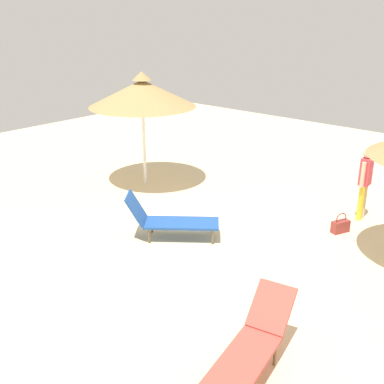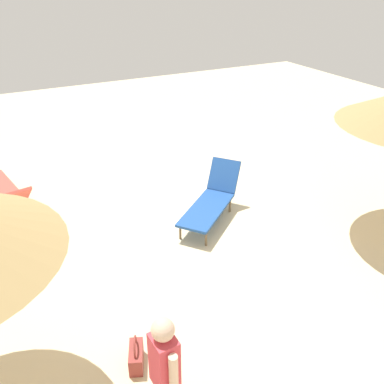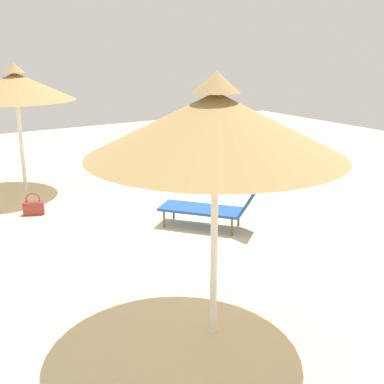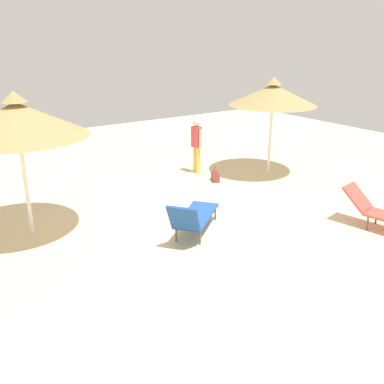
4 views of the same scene
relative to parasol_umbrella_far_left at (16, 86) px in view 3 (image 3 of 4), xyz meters
name	(u,v)px [view 3 (image 3 of 4)]	position (x,y,z in m)	size (l,w,h in m)	color
ground	(190,222)	(3.75, 2.19, -2.45)	(24.00, 24.00, 0.10)	beige
parasol_umbrella_far_left	(16,86)	(0.00, 0.00, 0.00)	(2.59, 2.59, 2.91)	white
parasol_umbrella_far_right	(216,125)	(7.25, 0.31, 0.08)	(2.80, 2.80, 3.03)	white
lounge_chair_near_left	(216,206)	(4.42, 2.33, -1.97)	(1.86, 1.67, 0.97)	#1E478C
lounge_chair_near_right	(208,157)	(0.80, 4.63, -1.99)	(0.98, 2.33, 0.86)	#CC4C3F
handbag	(34,207)	(1.82, -0.31, -2.25)	(0.31, 0.44, 0.45)	maroon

